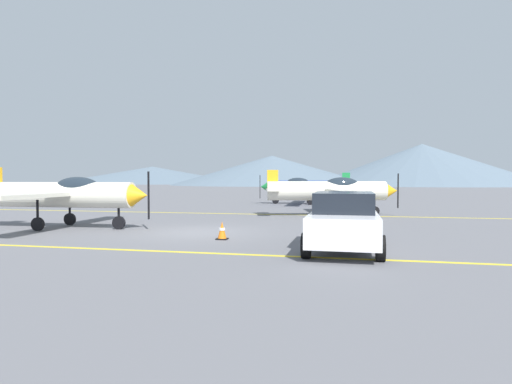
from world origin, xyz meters
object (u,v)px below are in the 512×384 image
object	(u,v)px
traffic_cone_front	(222,231)
airplane_mid	(331,190)
car_sedan	(344,220)
airplane_far	(305,186)
airplane_near	(65,194)

from	to	relation	value
traffic_cone_front	airplane_mid	bearing A→B (deg)	72.20
car_sedan	airplane_far	bearing A→B (deg)	98.67
car_sedan	airplane_near	bearing A→B (deg)	164.89
car_sedan	traffic_cone_front	distance (m)	4.18
airplane_far	car_sedan	bearing A→B (deg)	-81.33
airplane_mid	traffic_cone_front	xyz separation A→B (m)	(-3.15, -9.80, -1.10)
airplane_near	traffic_cone_front	world-z (taller)	airplane_near
airplane_near	traffic_cone_front	size ratio (longest dim) A/B	13.96
airplane_mid	airplane_far	bearing A→B (deg)	103.44
airplane_near	airplane_far	size ratio (longest dim) A/B	1.00
traffic_cone_front	car_sedan	bearing A→B (deg)	-17.95
airplane_mid	airplane_far	size ratio (longest dim) A/B	1.00
airplane_mid	car_sedan	distance (m)	11.12
airplane_near	car_sedan	distance (m)	11.49
airplane_near	airplane_mid	size ratio (longest dim) A/B	1.00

